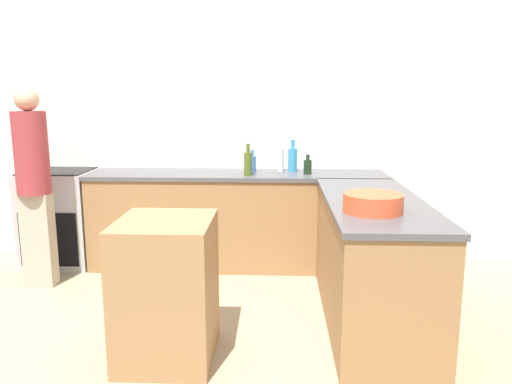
% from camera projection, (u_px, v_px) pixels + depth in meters
% --- Properties ---
extents(ground_plane, '(14.00, 14.00, 0.00)m').
position_uv_depth(ground_plane, '(215.00, 361.00, 3.20)').
color(ground_plane, tan).
extents(wall_back, '(8.00, 0.06, 2.70)m').
position_uv_depth(wall_back, '(239.00, 127.00, 5.07)').
color(wall_back, white).
rests_on(wall_back, ground_plane).
extents(counter_back, '(2.87, 0.63, 0.93)m').
position_uv_depth(counter_back, '(238.00, 219.00, 4.92)').
color(counter_back, olive).
rests_on(counter_back, ground_plane).
extents(counter_peninsula, '(0.69, 1.84, 0.93)m').
position_uv_depth(counter_peninsula, '(372.00, 261.00, 3.69)').
color(counter_peninsula, olive).
rests_on(counter_peninsula, ground_plane).
extents(range_oven, '(0.67, 0.61, 0.95)m').
position_uv_depth(range_oven, '(61.00, 217.00, 4.99)').
color(range_oven, '#ADADB2').
rests_on(range_oven, ground_plane).
extents(island_table, '(0.59, 0.66, 0.91)m').
position_uv_depth(island_table, '(167.00, 289.00, 3.18)').
color(island_table, '#997047').
rests_on(island_table, ground_plane).
extents(mixing_bowl, '(0.38, 0.38, 0.12)m').
position_uv_depth(mixing_bowl, '(373.00, 203.00, 3.20)').
color(mixing_bowl, '#DB512D').
rests_on(mixing_bowl, counter_peninsula).
extents(dish_soap_bottle, '(0.09, 0.09, 0.32)m').
position_uv_depth(dish_soap_bottle, '(293.00, 159.00, 4.88)').
color(dish_soap_bottle, '#338CBF').
rests_on(dish_soap_bottle, counter_back).
extents(water_bottle_blue, '(0.07, 0.07, 0.22)m').
position_uv_depth(water_bottle_blue, '(252.00, 163.00, 4.84)').
color(water_bottle_blue, '#386BB7').
rests_on(water_bottle_blue, counter_back).
extents(wine_bottle_dark, '(0.08, 0.08, 0.19)m').
position_uv_depth(wine_bottle_dark, '(308.00, 166.00, 4.75)').
color(wine_bottle_dark, black).
rests_on(wine_bottle_dark, counter_back).
extents(vinegar_bottle_clear, '(0.06, 0.06, 0.31)m').
position_uv_depth(vinegar_bottle_clear, '(281.00, 159.00, 4.90)').
color(vinegar_bottle_clear, silver).
rests_on(vinegar_bottle_clear, counter_back).
extents(olive_oil_bottle, '(0.08, 0.08, 0.30)m').
position_uv_depth(olive_oil_bottle, '(248.00, 163.00, 4.64)').
color(olive_oil_bottle, '#475B1E').
rests_on(olive_oil_bottle, counter_back).
extents(person_by_range, '(0.28, 0.28, 1.74)m').
position_uv_depth(person_by_range, '(34.00, 179.00, 4.30)').
color(person_by_range, '#ADA38E').
rests_on(person_by_range, ground_plane).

